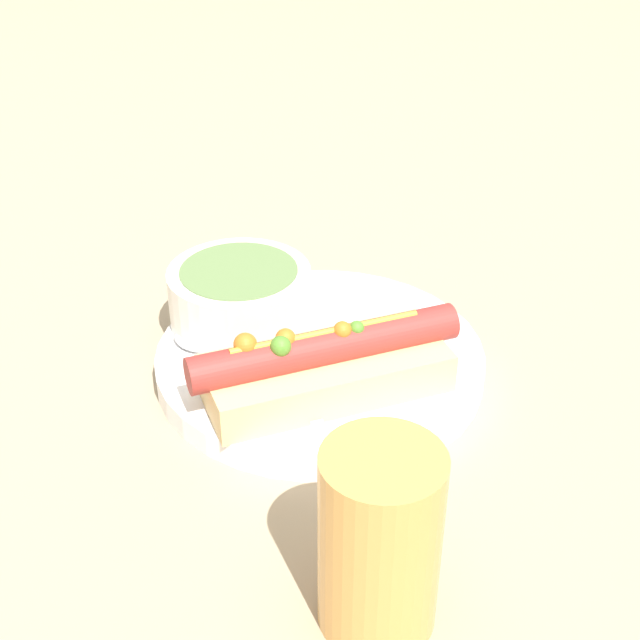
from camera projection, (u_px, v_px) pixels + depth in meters
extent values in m
plane|color=tan|center=(320.00, 371.00, 0.71)|extent=(4.00, 4.00, 0.00)
cylinder|color=white|center=(320.00, 361.00, 0.71)|extent=(0.26, 0.26, 0.02)
cube|color=#E5C17F|center=(326.00, 373.00, 0.65)|extent=(0.18, 0.08, 0.03)
cylinder|color=#9E332D|center=(326.00, 348.00, 0.64)|extent=(0.20, 0.04, 0.03)
sphere|color=orange|center=(346.00, 330.00, 0.63)|extent=(0.01, 0.01, 0.01)
sphere|color=#518C2D|center=(281.00, 346.00, 0.62)|extent=(0.01, 0.01, 0.01)
sphere|color=orange|center=(245.00, 345.00, 0.62)|extent=(0.02, 0.02, 0.02)
sphere|color=#518C2D|center=(357.00, 328.00, 0.64)|extent=(0.01, 0.01, 0.01)
sphere|color=orange|center=(285.00, 339.00, 0.62)|extent=(0.01, 0.01, 0.01)
cylinder|color=gold|center=(326.00, 333.00, 0.63)|extent=(0.14, 0.01, 0.01)
cylinder|color=silver|center=(240.00, 296.00, 0.73)|extent=(0.12, 0.12, 0.05)
cylinder|color=#66844C|center=(239.00, 276.00, 0.72)|extent=(0.10, 0.10, 0.01)
cube|color=#B7B7BC|center=(261.00, 386.00, 0.66)|extent=(0.06, 0.11, 0.00)
ellipsoid|color=#B7B7BC|center=(194.00, 339.00, 0.71)|extent=(0.04, 0.05, 0.01)
cylinder|color=#D8994C|center=(380.00, 541.00, 0.48)|extent=(0.07, 0.07, 0.12)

